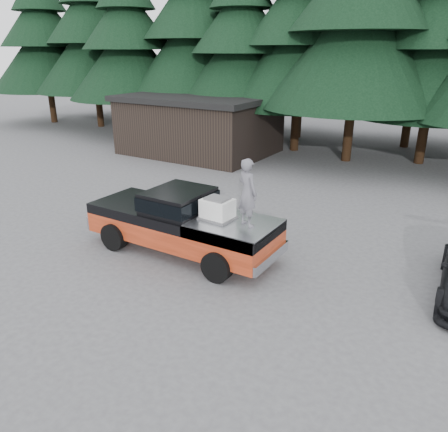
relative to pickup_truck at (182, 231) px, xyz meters
The scene contains 7 objects.
ground 1.84m from the pickup_truck, 16.45° to the right, with size 120.00×120.00×0.00m, color #4D4D50.
pickup_truck is the anchor object (origin of this frame).
truck_cab 0.97m from the pickup_truck, behind, with size 1.66×1.90×0.59m, color black.
air_compressor 1.58m from the pickup_truck, ahead, with size 0.80×0.66×0.55m, color white.
man_on_bed 2.69m from the pickup_truck, ahead, with size 0.66×0.43×1.82m, color slate.
utility_building 13.70m from the pickup_truck, 122.58° to the left, with size 8.40×6.40×3.30m.
treeline 18.26m from the pickup_truck, 82.96° to the left, with size 60.15×16.05×17.50m.
Camera 1 is at (5.72, -9.01, 5.71)m, focal length 35.00 mm.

